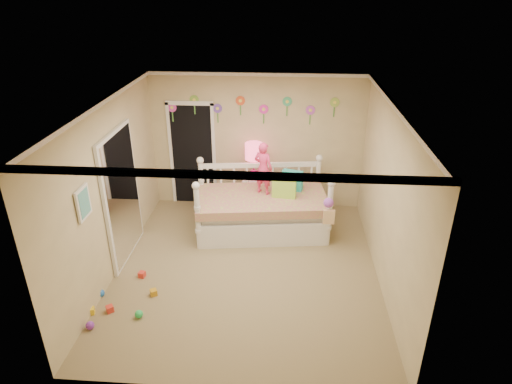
# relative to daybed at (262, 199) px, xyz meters

# --- Properties ---
(floor) EXTENTS (4.00, 4.50, 0.01)m
(floor) POSITION_rel_daybed_xyz_m (-0.16, -1.21, -0.62)
(floor) COLOR #7F684C
(floor) RESTS_ON ground
(ceiling) EXTENTS (4.00, 4.50, 0.01)m
(ceiling) POSITION_rel_daybed_xyz_m (-0.16, -1.21, 1.98)
(ceiling) COLOR white
(ceiling) RESTS_ON floor
(back_wall) EXTENTS (4.00, 0.01, 2.60)m
(back_wall) POSITION_rel_daybed_xyz_m (-0.16, 1.04, 0.68)
(back_wall) COLOR tan
(back_wall) RESTS_ON floor
(left_wall) EXTENTS (0.01, 4.50, 2.60)m
(left_wall) POSITION_rel_daybed_xyz_m (-2.16, -1.21, 0.68)
(left_wall) COLOR tan
(left_wall) RESTS_ON floor
(right_wall) EXTENTS (0.01, 4.50, 2.60)m
(right_wall) POSITION_rel_daybed_xyz_m (1.84, -1.21, 0.68)
(right_wall) COLOR tan
(right_wall) RESTS_ON floor
(crown_molding) EXTENTS (4.00, 4.50, 0.06)m
(crown_molding) POSITION_rel_daybed_xyz_m (-0.16, -1.21, 1.95)
(crown_molding) COLOR white
(crown_molding) RESTS_ON ceiling
(daybed) EXTENTS (2.42, 1.50, 1.24)m
(daybed) POSITION_rel_daybed_xyz_m (0.00, 0.00, 0.00)
(daybed) COLOR white
(daybed) RESTS_ON floor
(pillow_turquoise) EXTENTS (0.38, 0.23, 0.36)m
(pillow_turquoise) POSITION_rel_daybed_xyz_m (0.52, 0.28, 0.25)
(pillow_turquoise) COLOR #27B7C3
(pillow_turquoise) RESTS_ON daybed
(pillow_lime) EXTENTS (0.42, 0.19, 0.38)m
(pillow_lime) POSITION_rel_daybed_xyz_m (0.38, -0.02, 0.26)
(pillow_lime) COLOR #A4E044
(pillow_lime) RESTS_ON daybed
(child) EXTENTS (0.40, 0.34, 0.93)m
(child) POSITION_rel_daybed_xyz_m (0.01, 0.11, 0.54)
(child) COLOR #F43771
(child) RESTS_ON daybed
(nightstand) EXTENTS (0.42, 0.33, 0.67)m
(nightstand) POSITION_rel_daybed_xyz_m (-0.19, 0.72, -0.28)
(nightstand) COLOR white
(nightstand) RESTS_ON floor
(table_lamp) EXTENTS (0.33, 0.33, 0.72)m
(table_lamp) POSITION_rel_daybed_xyz_m (-0.19, 0.72, 0.53)
(table_lamp) COLOR #DE1D86
(table_lamp) RESTS_ON nightstand
(closet_doorway) EXTENTS (0.90, 0.04, 2.07)m
(closet_doorway) POSITION_rel_daybed_xyz_m (-1.41, 1.03, 0.42)
(closet_doorway) COLOR black
(closet_doorway) RESTS_ON back_wall
(flower_decals) EXTENTS (3.40, 0.02, 0.50)m
(flower_decals) POSITION_rel_daybed_xyz_m (-0.25, 1.03, 1.32)
(flower_decals) COLOR #B2668C
(flower_decals) RESTS_ON back_wall
(mirror_closet) EXTENTS (0.07, 1.30, 2.10)m
(mirror_closet) POSITION_rel_daybed_xyz_m (-2.12, -0.91, 0.43)
(mirror_closet) COLOR white
(mirror_closet) RESTS_ON left_wall
(wall_picture) EXTENTS (0.05, 0.34, 0.42)m
(wall_picture) POSITION_rel_daybed_xyz_m (-2.13, -2.11, 0.93)
(wall_picture) COLOR white
(wall_picture) RESTS_ON left_wall
(hanging_bag) EXTENTS (0.20, 0.16, 0.36)m
(hanging_bag) POSITION_rel_daybed_xyz_m (1.09, -0.64, 0.13)
(hanging_bag) COLOR beige
(hanging_bag) RESTS_ON daybed
(toy_scatter) EXTENTS (0.90, 1.36, 0.11)m
(toy_scatter) POSITION_rel_daybed_xyz_m (-1.77, -2.07, -0.56)
(toy_scatter) COLOR #996666
(toy_scatter) RESTS_ON floor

